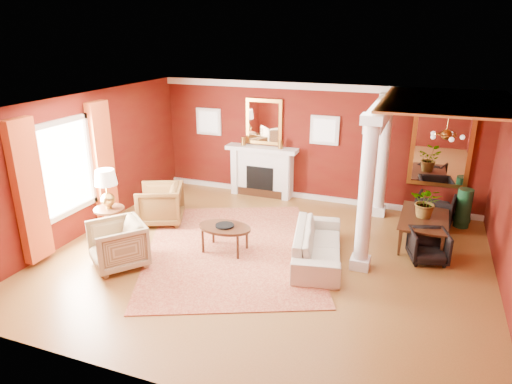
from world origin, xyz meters
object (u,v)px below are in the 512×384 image
at_px(armchair_leopard, 160,202).
at_px(armchair_stripe, 117,242).
at_px(side_table, 107,194).
at_px(coffee_table, 225,229).
at_px(sofa, 318,239).
at_px(dining_table, 425,223).

bearing_deg(armchair_leopard, armchair_stripe, -13.32).
bearing_deg(side_table, armchair_leopard, 68.68).
relative_size(armchair_stripe, coffee_table, 0.90).
xyz_separation_m(armchair_leopard, coffee_table, (1.92, -0.78, -0.00)).
bearing_deg(sofa, armchair_stripe, 103.06).
bearing_deg(armchair_stripe, side_table, 172.69).
bearing_deg(dining_table, coffee_table, 116.95).
relative_size(sofa, armchair_leopard, 2.24).
height_order(sofa, dining_table, dining_table).
bearing_deg(dining_table, armchair_stripe, 120.93).
bearing_deg(dining_table, side_table, 110.73).
xyz_separation_m(side_table, dining_table, (5.98, 2.11, -0.57)).
xyz_separation_m(armchair_leopard, armchair_stripe, (0.35, -1.99, -0.01)).
bearing_deg(coffee_table, armchair_leopard, 157.94).
bearing_deg(dining_table, armchair_leopard, 101.08).
bearing_deg(sofa, coffee_table, 88.15).
xyz_separation_m(sofa, armchair_stripe, (-3.34, -1.51, 0.05)).
bearing_deg(armchair_stripe, coffee_table, 76.67).
height_order(coffee_table, dining_table, dining_table).
bearing_deg(coffee_table, sofa, 9.37).
height_order(armchair_leopard, armchair_stripe, armchair_leopard).
relative_size(armchair_leopard, coffee_table, 0.92).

